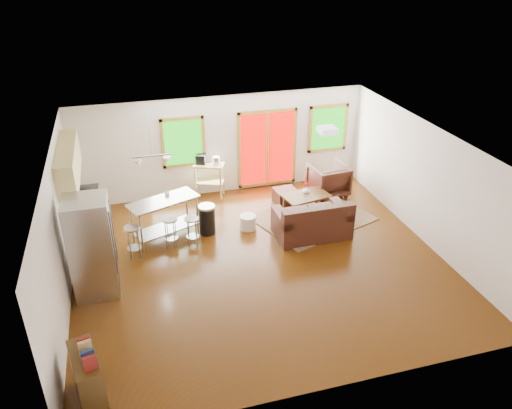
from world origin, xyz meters
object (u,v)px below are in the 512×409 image
object	(u,v)px
ottoman	(286,196)
kitchen_cart	(208,168)
island	(165,212)
rug	(313,218)
armchair	(328,179)
loveseat	(313,222)
refrigerator	(92,247)
coffee_table	(306,197)

from	to	relation	value
ottoman	kitchen_cart	bearing A→B (deg)	153.73
island	rug	bearing A→B (deg)	-0.81
ottoman	armchair	bearing A→B (deg)	6.61
loveseat	kitchen_cart	size ratio (longest dim) A/B	1.42
refrigerator	loveseat	bearing A→B (deg)	11.08
coffee_table	ottoman	world-z (taller)	coffee_table
loveseat	armchair	distance (m)	2.19
kitchen_cart	coffee_table	bearing A→B (deg)	-34.15
rug	refrigerator	size ratio (longest dim) A/B	1.29
armchair	refrigerator	world-z (taller)	refrigerator
armchair	loveseat	bearing A→B (deg)	52.42
ottoman	island	xyz separation A→B (m)	(-3.13, -0.91, 0.48)
ottoman	refrigerator	distance (m)	5.29
armchair	refrigerator	size ratio (longest dim) A/B	0.47
armchair	ottoman	bearing A→B (deg)	1.16
rug	coffee_table	distance (m)	0.54
kitchen_cart	island	bearing A→B (deg)	-126.25
coffee_table	kitchen_cart	world-z (taller)	kitchen_cart
rug	loveseat	xyz separation A→B (m)	(-0.32, -0.75, 0.34)
island	loveseat	bearing A→B (deg)	-14.05
loveseat	island	bearing A→B (deg)	165.52
coffee_table	island	size ratio (longest dim) A/B	0.74
rug	island	world-z (taller)	island
armchair	kitchen_cart	distance (m)	3.14
armchair	refrigerator	xyz separation A→B (m)	(-5.81, -2.64, 0.52)
kitchen_cart	armchair	bearing A→B (deg)	-13.98
rug	refrigerator	xyz separation A→B (m)	(-4.97, -1.54, 0.97)
armchair	kitchen_cart	xyz separation A→B (m)	(-3.03, 0.75, 0.33)
loveseat	coffee_table	size ratio (longest dim) A/B	1.36
loveseat	refrigerator	size ratio (longest dim) A/B	0.85
coffee_table	refrigerator	xyz separation A→B (m)	(-4.93, -1.94, 0.60)
coffee_table	armchair	world-z (taller)	armchair
loveseat	kitchen_cart	xyz separation A→B (m)	(-1.87, 2.60, 0.45)
coffee_table	armchair	size ratio (longest dim) A/B	1.32
refrigerator	kitchen_cart	distance (m)	4.39
armchair	ottoman	xyz separation A→B (m)	(-1.22, -0.14, -0.28)
refrigerator	coffee_table	bearing A→B (deg)	22.87
loveseat	coffee_table	xyz separation A→B (m)	(0.28, 1.15, 0.03)
loveseat	coffee_table	distance (m)	1.18
kitchen_cart	rug	bearing A→B (deg)	-40.33
rug	coffee_table	size ratio (longest dim) A/B	2.08
ottoman	island	distance (m)	3.30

